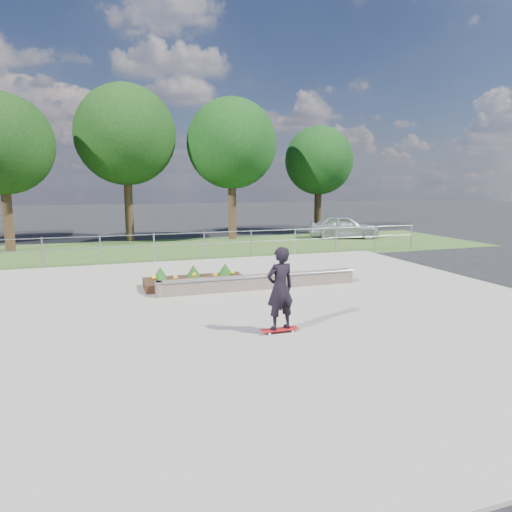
{
  "coord_description": "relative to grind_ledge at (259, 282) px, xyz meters",
  "views": [
    {
      "loc": [
        -3.84,
        -10.54,
        3.15
      ],
      "look_at": [
        0.2,
        1.5,
        1.1
      ],
      "focal_mm": 32.0,
      "sensor_mm": 36.0,
      "label": 1
    }
  ],
  "objects": [
    {
      "name": "tree_mid_left",
      "position": [
        -2.92,
        13.14,
        5.34
      ],
      "size": [
        5.25,
        5.25,
        8.25
      ],
      "color": "#352415",
      "rests_on": "ground"
    },
    {
      "name": "tree_mid_right",
      "position": [
        2.58,
        12.14,
        4.97
      ],
      "size": [
        4.9,
        4.9,
        7.7
      ],
      "color": "#382416",
      "rests_on": "ground"
    },
    {
      "name": "planter_bed",
      "position": [
        -1.73,
        0.95,
        -0.02
      ],
      "size": [
        3.0,
        1.2,
        0.61
      ],
      "color": "black",
      "rests_on": "concrete_slab"
    },
    {
      "name": "tree_far_right",
      "position": [
        8.58,
        13.64,
        4.21
      ],
      "size": [
        4.2,
        4.2,
        6.6
      ],
      "color": "black",
      "rests_on": "ground"
    },
    {
      "name": "grass_verge",
      "position": [
        -0.42,
        9.14,
        -0.25
      ],
      "size": [
        30.0,
        8.0,
        0.02
      ],
      "primitive_type": "cube",
      "color": "#335321",
      "rests_on": "ground"
    },
    {
      "name": "concrete_slab",
      "position": [
        -0.42,
        -1.86,
        -0.23
      ],
      "size": [
        15.0,
        15.0,
        0.06
      ],
      "primitive_type": "cube",
      "color": "gray",
      "rests_on": "ground"
    },
    {
      "name": "ground",
      "position": [
        -0.42,
        -1.86,
        -0.26
      ],
      "size": [
        120.0,
        120.0,
        0.0
      ],
      "primitive_type": "plane",
      "color": "black",
      "rests_on": "ground"
    },
    {
      "name": "skateboarder",
      "position": [
        -0.89,
        -3.91,
        0.73
      ],
      "size": [
        0.8,
        0.52,
        1.81
      ],
      "color": "white",
      "rests_on": "concrete_slab"
    },
    {
      "name": "fence",
      "position": [
        -0.42,
        5.64,
        0.51
      ],
      "size": [
        20.06,
        0.06,
        1.2
      ],
      "color": "gray",
      "rests_on": "ground"
    },
    {
      "name": "tree_far_left",
      "position": [
        -8.42,
        11.14,
        4.59
      ],
      "size": [
        4.55,
        4.55,
        7.15
      ],
      "color": "#352215",
      "rests_on": "ground"
    },
    {
      "name": "grind_ledge",
      "position": [
        0.0,
        0.0,
        0.0
      ],
      "size": [
        6.0,
        0.44,
        0.43
      ],
      "color": "brown",
      "rests_on": "concrete_slab"
    },
    {
      "name": "parked_car",
      "position": [
        8.67,
        10.5,
        0.41
      ],
      "size": [
        4.24,
        2.78,
        1.34
      ],
      "primitive_type": "imported",
      "rotation": [
        0.0,
        0.0,
        1.24
      ],
      "color": "#B2B8BC",
      "rests_on": "ground"
    }
  ]
}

